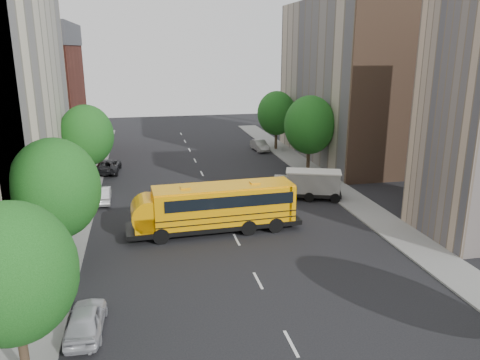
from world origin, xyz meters
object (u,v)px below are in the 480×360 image
object	(u,v)px
street_tree_0	(12,273)
parked_car_5	(260,145)
street_tree_5	(276,113)
parked_car_2	(108,166)
parked_car_0	(86,320)
street_tree_4	(310,125)
school_bus	(213,206)
safari_truck	(308,184)
street_tree_2	(87,135)
street_tree_1	(55,189)
parked_car_1	(102,194)

from	to	relation	value
street_tree_0	parked_car_5	xyz separation A→B (m)	(19.80, 39.78, -3.97)
street_tree_5	parked_car_2	world-z (taller)	street_tree_5
street_tree_0	street_tree_5	bearing A→B (deg)	61.19
parked_car_5	parked_car_0	bearing A→B (deg)	-120.50
street_tree_4	school_bus	xyz separation A→B (m)	(-12.36, -14.19, -3.13)
street_tree_5	school_bus	xyz separation A→B (m)	(-12.36, -26.19, -2.76)
street_tree_0	parked_car_2	world-z (taller)	street_tree_0
street_tree_5	safari_truck	size ratio (longest dim) A/B	1.21
street_tree_2	school_bus	bearing A→B (deg)	-55.81
street_tree_1	parked_car_5	bearing A→B (deg)	56.38
street_tree_5	safari_truck	xyz separation A→B (m)	(-3.06, -20.28, -3.38)
street_tree_1	safari_truck	xyz separation A→B (m)	(18.94, 9.72, -3.63)
street_tree_1	parked_car_5	size ratio (longest dim) A/B	1.93
parked_car_1	parked_car_2	size ratio (longest dim) A/B	0.82
street_tree_5	parked_car_5	distance (m)	4.59
parked_car_1	street_tree_1	bearing A→B (deg)	82.02
parked_car_2	parked_car_5	world-z (taller)	parked_car_2
street_tree_1	parked_car_1	world-z (taller)	street_tree_1
street_tree_5	school_bus	distance (m)	29.09
parked_car_0	parked_car_1	distance (m)	19.66
street_tree_2	parked_car_1	distance (m)	7.08
safari_truck	parked_car_2	distance (m)	21.78
street_tree_0	street_tree_1	size ratio (longest dim) A/B	0.94
street_tree_1	parked_car_5	world-z (taller)	street_tree_1
parked_car_0	street_tree_2	bearing A→B (deg)	-83.02
street_tree_2	safari_truck	bearing A→B (deg)	-23.63
parked_car_2	parked_car_5	size ratio (longest dim) A/B	1.25
safari_truck	parked_car_0	world-z (taller)	safari_truck
street_tree_0	safari_truck	size ratio (longest dim) A/B	1.20
street_tree_1	parked_car_0	xyz separation A→B (m)	(2.01, -7.22, -4.26)
street_tree_0	street_tree_5	size ratio (longest dim) A/B	0.99
street_tree_0	street_tree_2	world-z (taller)	street_tree_2
street_tree_0	street_tree_5	distance (m)	45.65
street_tree_0	street_tree_4	size ratio (longest dim) A/B	0.91
street_tree_4	parked_car_0	bearing A→B (deg)	-128.41
street_tree_0	parked_car_2	xyz separation A→B (m)	(1.40, 32.62, -3.93)
street_tree_0	parked_car_0	size ratio (longest dim) A/B	1.84
parked_car_1	parked_car_0	bearing A→B (deg)	90.21
street_tree_2	parked_car_2	size ratio (longest dim) A/B	1.51
street_tree_0	street_tree_1	xyz separation A→B (m)	(0.00, 10.00, 0.31)
street_tree_1	street_tree_2	distance (m)	18.00
street_tree_0	parked_car_1	xyz separation A→B (m)	(1.40, 22.43, -3.95)
street_tree_4	safari_truck	world-z (taller)	street_tree_4
street_tree_5	parked_car_0	bearing A→B (deg)	-118.25
school_bus	parked_car_2	bearing A→B (deg)	111.22
street_tree_2	parked_car_0	world-z (taller)	street_tree_2
street_tree_4	parked_car_0	size ratio (longest dim) A/B	2.01
school_bus	safari_truck	bearing A→B (deg)	29.98
street_tree_0	school_bus	world-z (taller)	street_tree_0
safari_truck	parked_car_2	size ratio (longest dim) A/B	1.21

